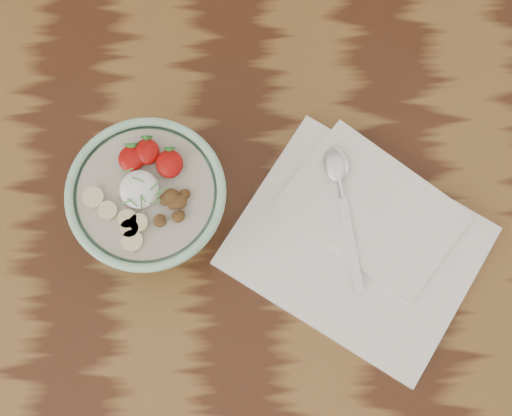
% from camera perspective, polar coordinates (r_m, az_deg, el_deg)
% --- Properties ---
extents(table, '(1.60, 0.90, 0.75)m').
position_cam_1_polar(table, '(0.97, -1.29, -7.77)').
color(table, '#381B0E').
rests_on(table, ground).
extents(breakfast_bowl, '(0.18, 0.18, 0.12)m').
position_cam_1_polar(breakfast_bowl, '(0.84, -8.47, 0.51)').
color(breakfast_bowl, '#93C5A4').
rests_on(breakfast_bowl, table).
extents(napkin, '(0.36, 0.35, 0.02)m').
position_cam_1_polar(napkin, '(0.89, 8.33, -2.41)').
color(napkin, white).
rests_on(napkin, table).
extents(spoon, '(0.04, 0.19, 0.01)m').
position_cam_1_polar(spoon, '(0.89, 6.72, 1.93)').
color(spoon, silver).
rests_on(spoon, napkin).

